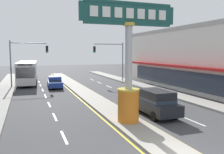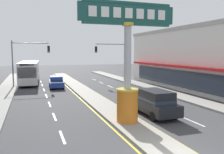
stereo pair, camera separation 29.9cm
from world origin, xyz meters
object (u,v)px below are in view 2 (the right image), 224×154
Objects in this scene: district_sign at (127,70)px; bus_near_right_lane at (29,71)px; storefront_right at (204,58)px; sedan_near_left_lane at (56,82)px; traffic_light_right_side at (114,55)px; traffic_light_left_side at (27,55)px; suv_far_right_lane at (155,102)px.

bus_near_right_lane is (-6.02, 23.58, -1.66)m from district_sign.
district_sign is 0.29× the size of storefront_right.
sedan_near_left_lane is at bearing -61.00° from bus_near_right_lane.
storefront_right reaches higher than traffic_light_right_side.
sedan_near_left_lane is at bearing -28.62° from traffic_light_left_side.
storefront_right is 24.75m from bus_near_right_lane.
traffic_light_left_side is 5.35m from sedan_near_left_lane.
bus_near_right_lane reaches higher than sedan_near_left_lane.
suv_far_right_lane is at bearing -71.67° from sedan_near_left_lane.
traffic_light_left_side is 20.72m from suv_far_right_lane.
traffic_light_left_side is 12.64m from traffic_light_right_side.
traffic_light_right_side is 1.35× the size of suv_far_right_lane.
traffic_light_right_side is 19.81m from suv_far_right_lane.
district_sign is 18.04m from sedan_near_left_lane.
suv_far_right_lane is (-12.28, -9.45, -2.90)m from storefront_right.
traffic_light_right_side reaches higher than sedan_near_left_lane.
bus_near_right_lane is at bearing 165.59° from traffic_light_right_side.
traffic_light_left_side is (-6.31, 19.58, 0.72)m from district_sign.
district_sign is 1.75× the size of sedan_near_left_lane.
suv_far_right_lane is at bearing -142.40° from storefront_right.
suv_far_right_lane reaches higher than sedan_near_left_lane.
storefront_right reaches higher than sedan_near_left_lane.
traffic_light_left_side is (-21.30, 8.91, 0.36)m from storefront_right.
storefront_right is 19.28m from sedan_near_left_lane.
bus_near_right_lane is at bearing 111.34° from suv_far_right_lane.
district_sign is 1.67× the size of suv_far_right_lane.
district_sign reaches higher than traffic_light_right_side.
traffic_light_left_side is at bearing 151.38° from sedan_near_left_lane.
district_sign reaches higher than traffic_light_left_side.
district_sign is at bearing -156.04° from suv_far_right_lane.
sedan_near_left_lane is (3.30, -5.96, -1.08)m from bus_near_right_lane.
district_sign is 24.39m from bus_near_right_lane.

